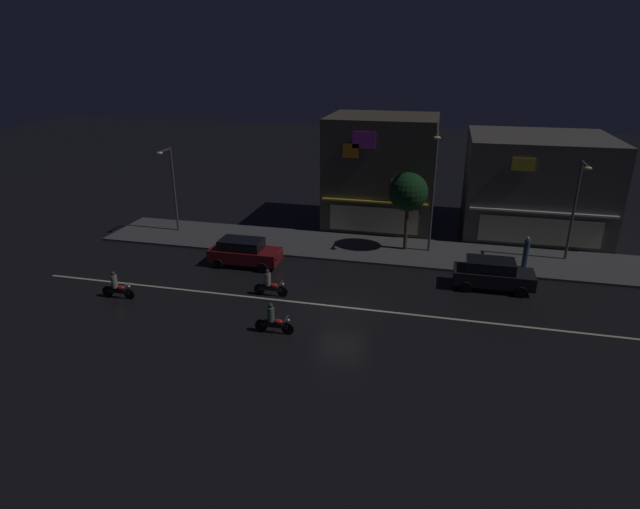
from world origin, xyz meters
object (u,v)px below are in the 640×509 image
(motorcycle_following, at_px, (270,285))
(streetlamp_west, at_px, (172,182))
(streetlamp_mid, at_px, (434,184))
(parked_car_trailing, at_px, (492,274))
(pedestrian_on_sidewalk, at_px, (526,253))
(motorcycle_opposite_lane, at_px, (117,287))
(parked_car_near_kerb, at_px, (244,252))
(traffic_cone, at_px, (266,256))
(streetlamp_east, at_px, (576,202))
(motorcycle_lead, at_px, (273,321))

(motorcycle_following, bearing_deg, streetlamp_west, 138.71)
(streetlamp_mid, height_order, parked_car_trailing, streetlamp_mid)
(pedestrian_on_sidewalk, relative_size, motorcycle_opposite_lane, 1.03)
(parked_car_near_kerb, height_order, traffic_cone, parked_car_near_kerb)
(parked_car_near_kerb, bearing_deg, motorcycle_opposite_lane, -129.80)
(pedestrian_on_sidewalk, relative_size, parked_car_trailing, 0.46)
(streetlamp_east, relative_size, motorcycle_lead, 3.27)
(streetlamp_mid, relative_size, pedestrian_on_sidewalk, 3.91)
(motorcycle_following, bearing_deg, parked_car_near_kerb, 126.62)
(parked_car_near_kerb, distance_m, motorcycle_lead, 8.66)
(traffic_cone, bearing_deg, streetlamp_east, 12.70)
(streetlamp_mid, height_order, parked_car_near_kerb, streetlamp_mid)
(traffic_cone, bearing_deg, motorcycle_lead, -68.89)
(streetlamp_mid, distance_m, traffic_cone, 11.39)
(parked_car_near_kerb, height_order, motorcycle_lead, parked_car_near_kerb)
(streetlamp_west, distance_m, motorcycle_opposite_lane, 11.22)
(parked_car_near_kerb, relative_size, parked_car_trailing, 1.00)
(streetlamp_mid, bearing_deg, parked_car_near_kerb, -156.79)
(motorcycle_lead, distance_m, traffic_cone, 9.15)
(streetlamp_east, bearing_deg, streetlamp_mid, -176.74)
(motorcycle_lead, relative_size, motorcycle_following, 1.00)
(streetlamp_west, distance_m, traffic_cone, 9.55)
(motorcycle_opposite_lane, bearing_deg, traffic_cone, -126.37)
(pedestrian_on_sidewalk, bearing_deg, streetlamp_west, 48.85)
(streetlamp_mid, distance_m, parked_car_trailing, 6.97)
(streetlamp_mid, bearing_deg, parked_car_trailing, -51.86)
(streetlamp_east, relative_size, motorcycle_following, 3.27)
(motorcycle_opposite_lane, distance_m, traffic_cone, 9.15)
(streetlamp_east, bearing_deg, parked_car_near_kerb, -165.06)
(streetlamp_west, xyz_separation_m, motorcycle_following, (9.97, -8.38, -3.13))
(streetlamp_east, distance_m, parked_car_near_kerb, 20.24)
(streetlamp_mid, distance_m, parked_car_near_kerb, 12.46)
(motorcycle_lead, bearing_deg, pedestrian_on_sidewalk, -136.93)
(streetlamp_west, relative_size, streetlamp_mid, 0.78)
(streetlamp_east, height_order, parked_car_near_kerb, streetlamp_east)
(pedestrian_on_sidewalk, xyz_separation_m, motorcycle_lead, (-12.31, -10.76, -0.43))
(streetlamp_mid, xyz_separation_m, traffic_cone, (-9.87, -3.64, -4.36))
(parked_car_trailing, distance_m, traffic_cone, 13.55)
(pedestrian_on_sidewalk, xyz_separation_m, motorcycle_following, (-13.75, -6.99, -0.43))
(streetlamp_mid, distance_m, streetlamp_east, 8.47)
(streetlamp_east, xyz_separation_m, motorcycle_lead, (-15.01, -12.65, -3.23))
(streetlamp_east, distance_m, traffic_cone, 19.10)
(parked_car_trailing, relative_size, motorcycle_following, 2.26)
(pedestrian_on_sidewalk, bearing_deg, streetlamp_mid, 38.36)
(streetlamp_mid, xyz_separation_m, motorcycle_following, (-8.02, -8.40, -4.00))
(streetlamp_east, height_order, motorcycle_following, streetlamp_east)
(parked_car_near_kerb, height_order, motorcycle_following, parked_car_near_kerb)
(streetlamp_west, bearing_deg, motorcycle_opposite_lane, -78.43)
(motorcycle_lead, relative_size, traffic_cone, 3.45)
(traffic_cone, bearing_deg, motorcycle_following, -68.73)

